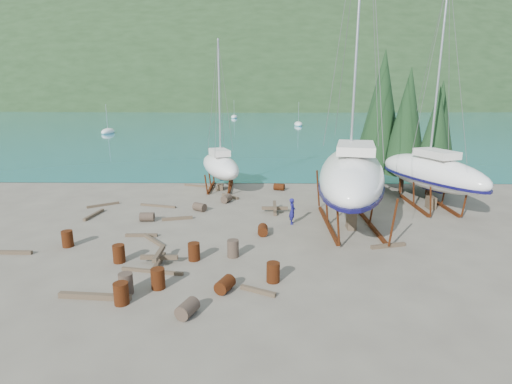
{
  "coord_description": "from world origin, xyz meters",
  "views": [
    {
      "loc": [
        0.98,
        -20.24,
        8.0
      ],
      "look_at": [
        0.64,
        3.0,
        2.2
      ],
      "focal_mm": 28.0,
      "sensor_mm": 36.0,
      "label": 1
    }
  ],
  "objects_px": {
    "worker": "(292,211)",
    "large_sailboat_near": "(352,175)",
    "large_sailboat_far": "(431,172)",
    "small_sailboat_shore": "(220,166)"
  },
  "relations": [
    {
      "from": "small_sailboat_shore",
      "to": "worker",
      "type": "distance_m",
      "value": 10.89
    },
    {
      "from": "large_sailboat_near",
      "to": "large_sailboat_far",
      "type": "distance_m",
      "value": 7.95
    },
    {
      "from": "large_sailboat_near",
      "to": "small_sailboat_shore",
      "type": "height_order",
      "value": "large_sailboat_near"
    },
    {
      "from": "worker",
      "to": "large_sailboat_near",
      "type": "bearing_deg",
      "value": -85.8
    },
    {
      "from": "large_sailboat_near",
      "to": "small_sailboat_shore",
      "type": "bearing_deg",
      "value": 145.43
    },
    {
      "from": "large_sailboat_far",
      "to": "worker",
      "type": "bearing_deg",
      "value": -178.16
    },
    {
      "from": "large_sailboat_far",
      "to": "worker",
      "type": "height_order",
      "value": "large_sailboat_far"
    },
    {
      "from": "large_sailboat_near",
      "to": "worker",
      "type": "relative_size",
      "value": 12.14
    },
    {
      "from": "small_sailboat_shore",
      "to": "large_sailboat_near",
      "type": "bearing_deg",
      "value": -67.63
    },
    {
      "from": "large_sailboat_near",
      "to": "large_sailboat_far",
      "type": "xyz_separation_m",
      "value": [
        6.62,
        4.35,
        -0.67
      ]
    }
  ]
}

